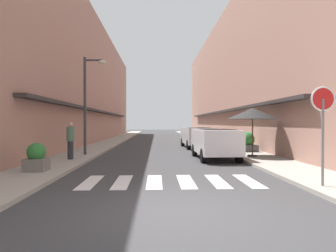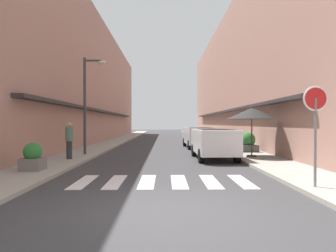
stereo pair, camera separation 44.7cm
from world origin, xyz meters
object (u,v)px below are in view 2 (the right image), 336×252
Objects in this scene: round_street_sign at (315,110)px; pedestrian_walking_near at (69,139)px; parked_car_mid at (198,135)px; planter_far at (226,137)px; planter_corner at (33,157)px; street_lamp at (88,95)px; cafe_umbrella at (252,114)px; planter_midblock at (248,143)px; parked_car_near at (214,140)px.

round_street_sign is 1.53× the size of pedestrian_walking_near.
parked_car_mid reaches higher than planter_far.
street_lamp is at bearing 83.79° from planter_corner.
cafe_umbrella reaches higher than planter_midblock.
planter_far is (0.15, 6.97, -0.01)m from planter_midblock.
cafe_umbrella reaches higher than planter_far.
parked_car_near is at bearing 102.31° from round_street_sign.
planter_far is at bearing 86.06° from cafe_umbrella.
planter_far is at bearing 9.15° from pedestrian_walking_near.
parked_car_near is 3.67m from planter_midblock.
parked_car_mid is 12.95m from planter_corner.
parked_car_mid is (0.00, 6.84, 0.00)m from parked_car_near.
street_lamp is at bearing 133.87° from round_street_sign.
planter_far is 0.64× the size of pedestrian_walking_near.
round_street_sign is 7.07m from cafe_umbrella.
pedestrian_walking_near is at bearing -131.73° from planter_far.
street_lamp is 3.06m from pedestrian_walking_near.
planter_corner is at bearing -132.87° from pedestrian_walking_near.
pedestrian_walking_near reaches higher than parked_car_mid.
street_lamp reaches higher than round_street_sign.
planter_corner is 0.57× the size of pedestrian_walking_near.
round_street_sign is 2.70× the size of planter_corner.
pedestrian_walking_near is at bearing -131.74° from parked_car_mid.
parked_car_mid is 10.14m from pedestrian_walking_near.
planter_midblock is at bearing -18.32° from pedestrian_walking_near.
street_lamp is 3.00× the size of pedestrian_walking_near.
planter_corner is (-8.47, 2.82, -1.54)m from round_street_sign.
cafe_umbrella is 3.08m from planter_midblock.
parked_car_near is 6.92m from street_lamp.
planter_far is at bearing 48.31° from parked_car_mid.
parked_car_mid is 7.05m from cafe_umbrella.
parked_car_mid is 13.85m from round_street_sign.
planter_corner is at bearing -149.75° from parked_car_near.
cafe_umbrella reaches higher than planter_corner.
street_lamp is 2.09× the size of cafe_umbrella.
street_lamp is 4.69× the size of planter_far.
pedestrian_walking_near reaches higher than planter_far.
parked_car_near is 0.91× the size of parked_car_mid.
cafe_umbrella is (1.91, -6.67, 1.31)m from parked_car_mid.
planter_corner is (-0.59, -5.39, -2.68)m from street_lamp.
street_lamp reaches higher than planter_corner.
parked_car_near is at bearing -11.71° from street_lamp.
pedestrian_walking_near is (0.22, 3.33, 0.44)m from planter_corner.
round_street_sign is at bearing -18.38° from planter_corner.
round_street_sign is 9.79m from planter_midblock.
planter_far is (8.95, 8.39, -2.64)m from street_lamp.
planter_midblock is at bearing 9.21° from street_lamp.
street_lamp is 6.05m from planter_corner.
parked_car_near reaches higher than planter_corner.
planter_corner is 3.37m from pedestrian_walking_near.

